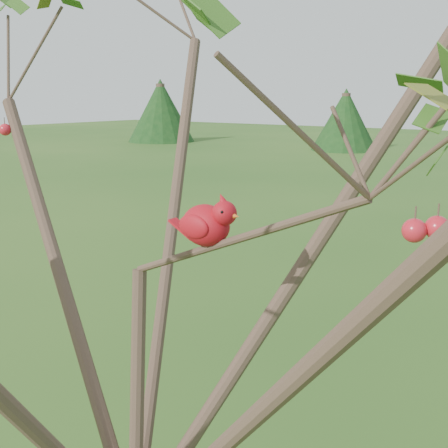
# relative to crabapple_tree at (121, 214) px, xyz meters

# --- Properties ---
(crabapple_tree) EXTENTS (2.35, 2.05, 2.95)m
(crabapple_tree) POSITION_rel_crabapple_tree_xyz_m (0.00, 0.00, 0.00)
(crabapple_tree) COLOR #402D22
(crabapple_tree) RESTS_ON ground
(cardinal) EXTENTS (0.19, 0.10, 0.13)m
(cardinal) POSITION_rel_crabapple_tree_xyz_m (0.15, 0.11, -0.02)
(cardinal) COLOR red
(cardinal) RESTS_ON ground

